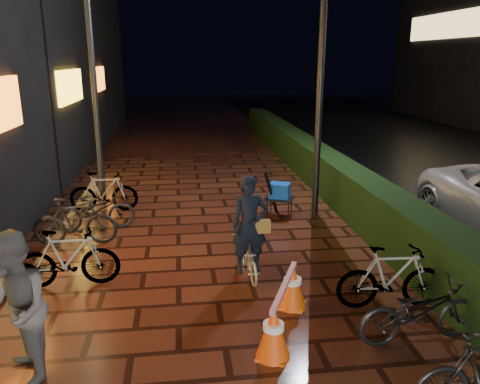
{
  "coord_description": "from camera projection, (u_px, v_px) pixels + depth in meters",
  "views": [
    {
      "loc": [
        -0.45,
        -4.85,
        3.34
      ],
      "look_at": [
        0.55,
        2.93,
        1.1
      ],
      "focal_mm": 35.0,
      "sensor_mm": 36.0,
      "label": 1
    }
  ],
  "objects": [
    {
      "name": "ground",
      "position": [
        226.0,
        348.0,
        5.6
      ],
      "size": [
        80.0,
        80.0,
        0.0
      ],
      "primitive_type": "plane",
      "color": "#381911",
      "rests_on": "ground"
    },
    {
      "name": "hedge",
      "position": [
        312.0,
        161.0,
        13.5
      ],
      "size": [
        0.7,
        20.0,
        1.0
      ],
      "primitive_type": "cube",
      "color": "black",
      "rests_on": "ground"
    },
    {
      "name": "bystander_person",
      "position": [
        16.0,
        310.0,
        4.82
      ],
      "size": [
        0.92,
        1.01,
        1.69
      ],
      "primitive_type": "imported",
      "rotation": [
        0.0,
        0.0,
        -1.15
      ],
      "color": "#5A5A5C",
      "rests_on": "ground"
    },
    {
      "name": "lamp_post_hedge",
      "position": [
        321.0,
        75.0,
        9.71
      ],
      "size": [
        0.52,
        0.22,
        5.48
      ],
      "color": "black",
      "rests_on": "ground"
    },
    {
      "name": "lamp_post_sf",
      "position": [
        94.0,
        78.0,
        10.97
      ],
      "size": [
        0.51,
        0.21,
        5.3
      ],
      "color": "black",
      "rests_on": "ground"
    },
    {
      "name": "cyclist",
      "position": [
        249.0,
        240.0,
        7.29
      ],
      "size": [
        0.61,
        1.18,
        1.66
      ],
      "color": "beige",
      "rests_on": "ground"
    },
    {
      "name": "traffic_barrier",
      "position": [
        284.0,
        307.0,
        5.92
      ],
      "size": [
        0.95,
        1.55,
        0.64
      ],
      "color": "#E0450B",
      "rests_on": "ground"
    },
    {
      "name": "cart_assembly",
      "position": [
        279.0,
        192.0,
        10.1
      ],
      "size": [
        0.77,
        0.66,
        1.09
      ],
      "color": "black",
      "rests_on": "ground"
    },
    {
      "name": "parked_bikes_storefront",
      "position": [
        88.0,
        217.0,
        8.9
      ],
      "size": [
        1.79,
        4.17,
        0.91
      ],
      "color": "black",
      "rests_on": "ground"
    },
    {
      "name": "parked_bikes_hedge",
      "position": [
        426.0,
        314.0,
        5.51
      ],
      "size": [
        1.61,
        2.54,
        0.91
      ],
      "color": "black",
      "rests_on": "ground"
    }
  ]
}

